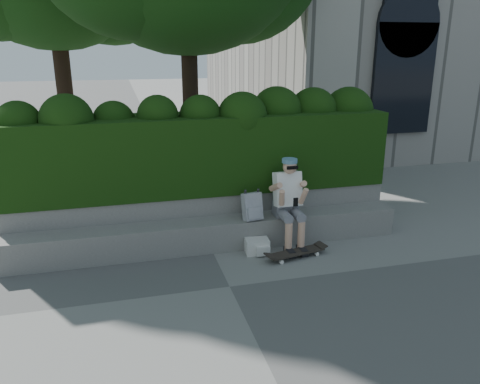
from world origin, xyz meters
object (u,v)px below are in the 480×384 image
object	(u,v)px
skateboard	(296,253)
backpack_plaid	(252,206)
person	(289,199)
backpack_ground	(257,246)

from	to	relation	value
skateboard	backpack_plaid	size ratio (longest dim) A/B	2.18
skateboard	backpack_plaid	distance (m)	0.95
person	backpack_ground	distance (m)	0.86
person	skateboard	xyz separation A→B (m)	(-0.03, -0.46, -0.68)
person	skateboard	size ratio (longest dim) A/B	1.53
skateboard	backpack_ground	distance (m)	0.59
person	skateboard	distance (m)	0.82
skateboard	backpack_ground	xyz separation A→B (m)	(-0.51, 0.29, 0.04)
backpack_plaid	backpack_ground	distance (m)	0.60
person	backpack_plaid	world-z (taller)	person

